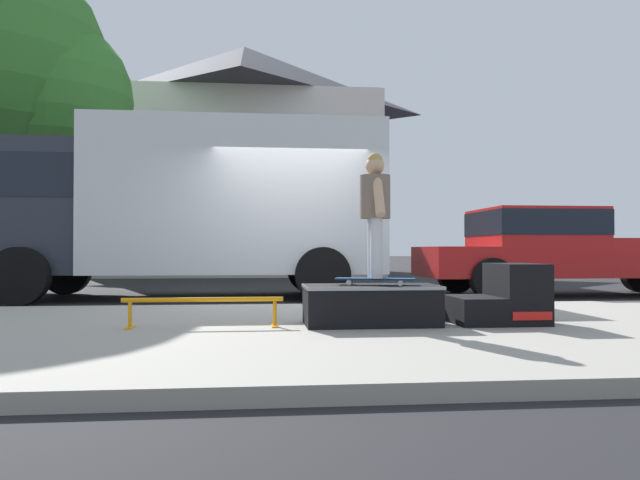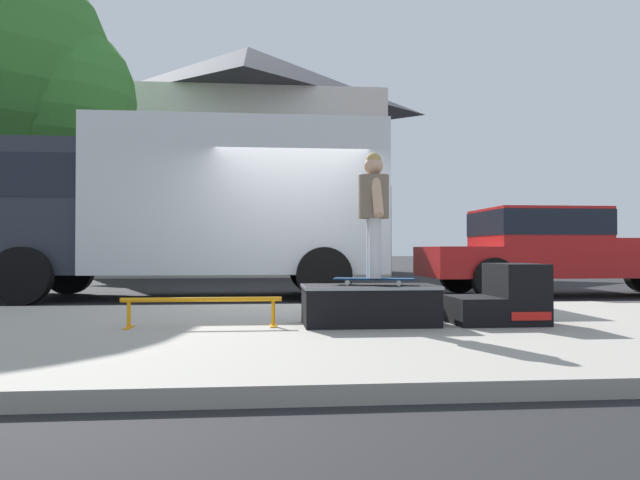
{
  "view_description": "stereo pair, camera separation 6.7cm",
  "coord_description": "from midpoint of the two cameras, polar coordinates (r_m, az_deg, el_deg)",
  "views": [
    {
      "loc": [
        -0.57,
        -8.83,
        0.86
      ],
      "look_at": [
        0.22,
        -1.31,
        0.98
      ],
      "focal_mm": 34.41,
      "sensor_mm": 36.0,
      "label": 1
    },
    {
      "loc": [
        -0.51,
        -8.83,
        0.86
      ],
      "look_at": [
        0.22,
        -1.31,
        0.98
      ],
      "focal_mm": 34.41,
      "sensor_mm": 36.0,
      "label": 2
    }
  ],
  "objects": [
    {
      "name": "ground_plane",
      "position": [
        8.89,
        -2.5,
        -6.43
      ],
      "size": [
        140.0,
        140.0,
        0.0
      ],
      "primitive_type": "plane",
      "color": "black"
    },
    {
      "name": "kicker_ramp",
      "position": [
        6.43,
        16.4,
        -5.23
      ],
      "size": [
        0.89,
        0.71,
        0.6
      ],
      "color": "black",
      "rests_on": "sidewalk_slab"
    },
    {
      "name": "skateboard",
      "position": [
        6.06,
        4.83,
        -3.66
      ],
      "size": [
        0.81,
        0.4,
        0.07
      ],
      "color": "navy",
      "rests_on": "skate_box"
    },
    {
      "name": "pickup_truck_red",
      "position": [
        12.3,
        21.52,
        -0.66
      ],
      "size": [
        5.7,
        2.09,
        1.61
      ],
      "color": "red",
      "rests_on": "ground"
    },
    {
      "name": "house_behind",
      "position": [
        22.96,
        -7.17,
        7.59
      ],
      "size": [
        9.54,
        8.23,
        8.4
      ],
      "color": "silver",
      "rests_on": "ground"
    },
    {
      "name": "skater_kid",
      "position": [
        6.07,
        4.82,
        3.32
      ],
      "size": [
        0.3,
        0.64,
        1.24
      ],
      "color": "silver",
      "rests_on": "skateboard"
    },
    {
      "name": "grind_rail",
      "position": [
        5.97,
        -11.12,
        -5.92
      ],
      "size": [
        1.52,
        0.28,
        0.28
      ],
      "color": "orange",
      "rests_on": "sidewalk_slab"
    },
    {
      "name": "skate_box",
      "position": [
        6.05,
        4.4,
        -5.92
      ],
      "size": [
        1.31,
        0.7,
        0.39
      ],
      "color": "black",
      "rests_on": "sidewalk_slab"
    },
    {
      "name": "sidewalk_slab",
      "position": [
        5.91,
        -0.7,
        -8.65
      ],
      "size": [
        50.0,
        5.0,
        0.12
      ],
      "primitive_type": "cube",
      "color": "gray",
      "rests_on": "ground"
    },
    {
      "name": "box_truck",
      "position": [
        11.14,
        -12.83,
        3.47
      ],
      "size": [
        6.91,
        2.63,
        3.05
      ],
      "color": "silver",
      "rests_on": "ground"
    }
  ]
}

